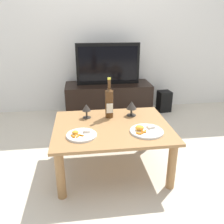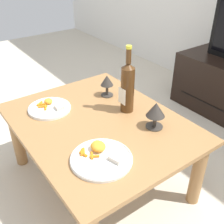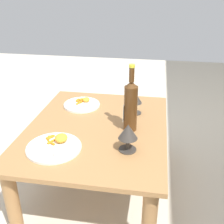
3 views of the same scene
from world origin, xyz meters
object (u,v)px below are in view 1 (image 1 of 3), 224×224
object	(u,v)px
goblet_left	(86,108)
wine_bottle	(109,102)
floor_speaker	(164,101)
goblet_right	(132,106)
dinner_plate_right	(146,131)
dining_table	(112,133)
tv_screen	(108,64)
tv_stand	(108,99)
dinner_plate_left	(81,135)

from	to	relation	value
goblet_left	wine_bottle	bearing A→B (deg)	-2.96
floor_speaker	goblet_right	xyz separation A→B (m)	(-0.76, -1.16, 0.38)
wine_bottle	dinner_plate_right	xyz separation A→B (m)	(0.26, -0.35, -0.14)
floor_speaker	dinner_plate_right	xyz separation A→B (m)	(-0.71, -1.52, 0.30)
dining_table	goblet_right	distance (m)	0.34
floor_speaker	dining_table	bearing A→B (deg)	-130.63
goblet_left	goblet_right	distance (m)	0.43
floor_speaker	tv_screen	bearing A→B (deg)	176.96
dining_table	goblet_right	xyz separation A→B (m)	(0.22, 0.20, 0.17)
tv_stand	floor_speaker	distance (m)	0.85
tv_screen	floor_speaker	size ratio (longest dim) A/B	2.81
dining_table	dinner_plate_left	distance (m)	0.32
dinner_plate_right	goblet_left	bearing A→B (deg)	142.42
goblet_left	dinner_plate_right	size ratio (longest dim) A/B	0.49
dining_table	tv_screen	distance (m)	1.39
tv_stand	dinner_plate_right	size ratio (longest dim) A/B	4.27
floor_speaker	wine_bottle	world-z (taller)	wine_bottle
tv_stand	dinner_plate_left	size ratio (longest dim) A/B	4.87
tv_stand	goblet_left	world-z (taller)	goblet_left
dining_table	floor_speaker	xyz separation A→B (m)	(0.97, 1.36, -0.21)
dining_table	tv_stand	bearing A→B (deg)	84.64
tv_screen	tv_stand	bearing A→B (deg)	90.00
tv_stand	dinner_plate_left	bearing A→B (deg)	-104.75
floor_speaker	goblet_left	bearing A→B (deg)	-140.77
floor_speaker	dinner_plate_left	bearing A→B (deg)	-134.29
tv_stand	goblet_left	xyz separation A→B (m)	(-0.34, -1.13, 0.30)
floor_speaker	goblet_left	world-z (taller)	goblet_left
tv_stand	tv_screen	world-z (taller)	tv_screen
tv_screen	goblet_right	world-z (taller)	tv_screen
tv_screen	dinner_plate_right	bearing A→B (deg)	-84.79
tv_stand	dining_table	bearing A→B (deg)	-95.36
dining_table	floor_speaker	size ratio (longest dim) A/B	3.30
wine_bottle	dining_table	bearing A→B (deg)	-90.43
tv_screen	wine_bottle	distance (m)	1.15
tv_screen	floor_speaker	world-z (taller)	tv_screen
floor_speaker	goblet_left	size ratio (longest dim) A/B	2.24
dining_table	dinner_plate_right	world-z (taller)	dinner_plate_right
dining_table	tv_stand	world-z (taller)	tv_stand
goblet_right	dinner_plate_right	world-z (taller)	goblet_right
floor_speaker	dinner_plate_right	bearing A→B (deg)	-120.16
dinner_plate_left	dinner_plate_right	world-z (taller)	dinner_plate_right
dining_table	dinner_plate_right	xyz separation A→B (m)	(0.26, -0.16, 0.09)
tv_screen	dinner_plate_left	xyz separation A→B (m)	(-0.39, -1.49, -0.29)
wine_bottle	dinner_plate_right	bearing A→B (deg)	-53.69
goblet_right	dinner_plate_left	xyz separation A→B (m)	(-0.48, -0.37, -0.09)
tv_screen	goblet_left	distance (m)	1.20
wine_bottle	goblet_right	world-z (taller)	wine_bottle
goblet_right	dinner_plate_right	distance (m)	0.38
floor_speaker	wine_bottle	xyz separation A→B (m)	(-0.97, -1.17, 0.44)
dining_table	dinner_plate_right	distance (m)	0.32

